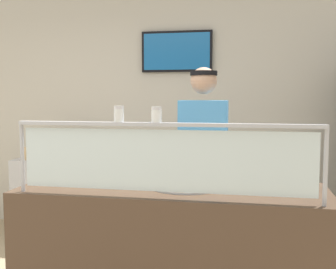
# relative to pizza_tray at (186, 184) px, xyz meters

# --- Properties ---
(shop_rear_unit) EXTENTS (6.35, 0.13, 2.70)m
(shop_rear_unit) POSITION_rel_pizza_tray_xyz_m (-0.08, 2.04, 0.39)
(shop_rear_unit) COLOR beige
(shop_rear_unit) RESTS_ON ground
(serving_counter) EXTENTS (1.95, 0.70, 0.95)m
(serving_counter) POSITION_rel_pizza_tray_xyz_m (-0.08, -0.03, -0.49)
(serving_counter) COLOR #4C3828
(serving_counter) RESTS_ON ground
(sneeze_guard) EXTENTS (1.77, 0.06, 0.43)m
(sneeze_guard) POSITION_rel_pizza_tray_xyz_m (-0.08, -0.32, 0.26)
(sneeze_guard) COLOR #B2B5BC
(sneeze_guard) RESTS_ON serving_counter
(pizza_tray) EXTENTS (0.45, 0.45, 0.04)m
(pizza_tray) POSITION_rel_pizza_tray_xyz_m (0.00, 0.00, 0.00)
(pizza_tray) COLOR #9EA0A8
(pizza_tray) RESTS_ON serving_counter
(pizza_server) EXTENTS (0.09, 0.28, 0.01)m
(pizza_server) POSITION_rel_pizza_tray_xyz_m (0.01, -0.02, 0.02)
(pizza_server) COLOR #ADAFB7
(pizza_server) RESTS_ON pizza_tray
(parmesan_shaker) EXTENTS (0.06, 0.06, 0.09)m
(parmesan_shaker) POSITION_rel_pizza_tray_xyz_m (-0.34, -0.32, 0.46)
(parmesan_shaker) COLOR white
(parmesan_shaker) RESTS_ON sneeze_guard
(pepper_flake_shaker) EXTENTS (0.06, 0.06, 0.09)m
(pepper_flake_shaker) POSITION_rel_pizza_tray_xyz_m (-0.12, -0.32, 0.46)
(pepper_flake_shaker) COLOR white
(pepper_flake_shaker) RESTS_ON sneeze_guard
(worker_figure) EXTENTS (0.41, 0.50, 1.76)m
(worker_figure) POSITION_rel_pizza_tray_xyz_m (0.04, 0.68, 0.04)
(worker_figure) COLOR #23232D
(worker_figure) RESTS_ON ground
(prep_shelf) EXTENTS (0.70, 0.55, 0.87)m
(prep_shelf) POSITION_rel_pizza_tray_xyz_m (-1.72, 1.55, -0.53)
(prep_shelf) COLOR #B7BABF
(prep_shelf) RESTS_ON ground
(pizza_box_stack) EXTENTS (0.46, 0.46, 0.13)m
(pizza_box_stack) POSITION_rel_pizza_tray_xyz_m (-1.71, 1.55, -0.03)
(pizza_box_stack) COLOR tan
(pizza_box_stack) RESTS_ON prep_shelf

